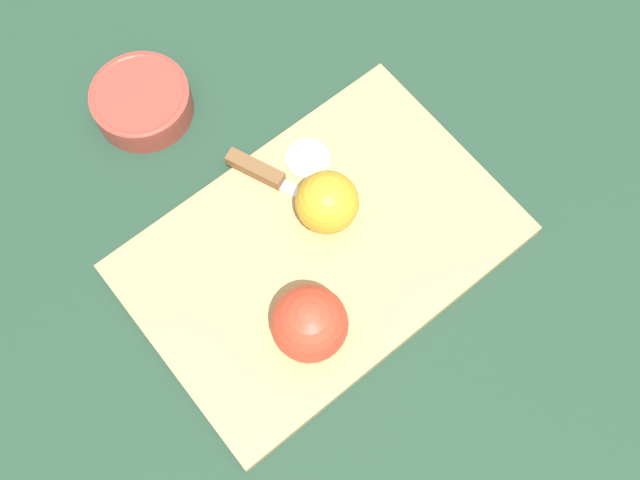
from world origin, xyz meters
The scene contains 7 objects.
ground_plane centered at (0.00, 0.00, 0.00)m, with size 4.00×4.00×0.00m, color #1E3828.
cutting_board centered at (0.00, 0.00, 0.01)m, with size 0.44×0.31×0.02m.
apple_half_left centered at (-0.08, -0.06, 0.06)m, with size 0.08×0.08×0.08m.
apple_half_right centered at (0.03, 0.02, 0.05)m, with size 0.07×0.07×0.07m.
knife centered at (0.01, 0.11, 0.03)m, with size 0.06×0.16×0.02m.
apple_slice centered at (0.06, 0.09, 0.02)m, with size 0.05×0.05×0.00m.
bowl centered at (-0.03, 0.28, 0.02)m, with size 0.12×0.12×0.04m.
Camera 1 is at (-0.20, -0.21, 0.80)m, focal length 42.00 mm.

